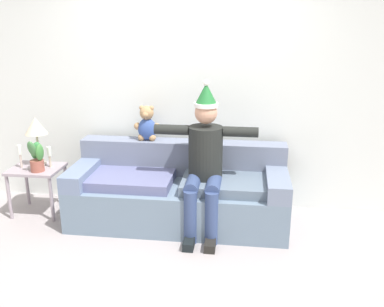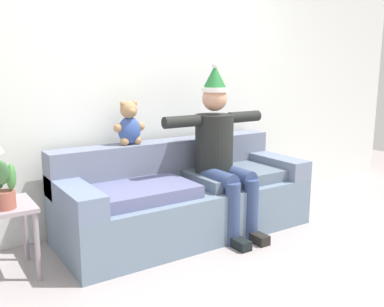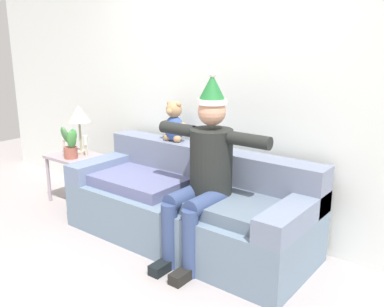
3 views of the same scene
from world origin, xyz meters
name	(u,v)px [view 3 (image 3 of 3)]	position (x,y,z in m)	size (l,w,h in m)	color
ground_plane	(98,291)	(0.00, 0.00, 0.00)	(10.00, 10.00, 0.00)	#A29999
back_wall	(224,82)	(0.00, 1.55, 1.35)	(7.00, 0.10, 2.70)	silver
couch	(189,206)	(0.00, 1.03, 0.32)	(2.22, 0.87, 0.80)	slate
person_seated	(204,168)	(0.28, 0.87, 0.76)	(1.02, 0.77, 1.50)	black
teddy_bear	(174,123)	(-0.39, 1.30, 0.97)	(0.29, 0.17, 0.38)	#365197
side_table	(75,163)	(-1.56, 1.01, 0.44)	(0.53, 0.44, 0.52)	#9D8F98
table_lamp	(79,116)	(-1.55, 1.10, 0.94)	(0.24, 0.24, 0.53)	#B6AB9C
potted_plant	(70,144)	(-1.48, 0.91, 0.68)	(0.19, 0.22, 0.35)	#A05546
candle_tall	(63,139)	(-1.71, 0.99, 0.69)	(0.04, 0.04, 0.25)	beige
candle_short	(86,143)	(-1.41, 1.05, 0.67)	(0.04, 0.04, 0.23)	beige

